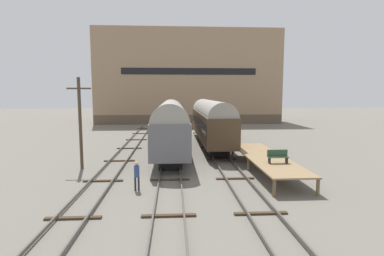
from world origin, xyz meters
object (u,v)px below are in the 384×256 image
at_px(train_car_grey, 171,124).
at_px(utility_pole, 80,122).
at_px(train_car_brown, 210,120).
at_px(bench, 278,156).
at_px(person_worker, 137,173).

height_order(train_car_grey, utility_pole, utility_pole).
relative_size(train_car_brown, utility_pole, 2.61).
bearing_deg(train_car_brown, utility_pole, -137.92).
relative_size(bench, utility_pole, 0.20).
bearing_deg(utility_pole, train_car_brown, 42.08).
height_order(bench, person_worker, bench).
bearing_deg(utility_pole, bench, -14.72).
bearing_deg(train_car_grey, utility_pole, -139.28).
relative_size(train_car_grey, bench, 12.77).
xyz_separation_m(train_car_brown, utility_pole, (-11.30, -10.21, 0.77)).
height_order(train_car_grey, bench, train_car_grey).
bearing_deg(person_worker, train_car_grey, 80.41).
bearing_deg(bench, train_car_brown, 101.70).
bearing_deg(train_car_grey, person_worker, -99.59).
height_order(train_car_brown, utility_pole, utility_pole).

